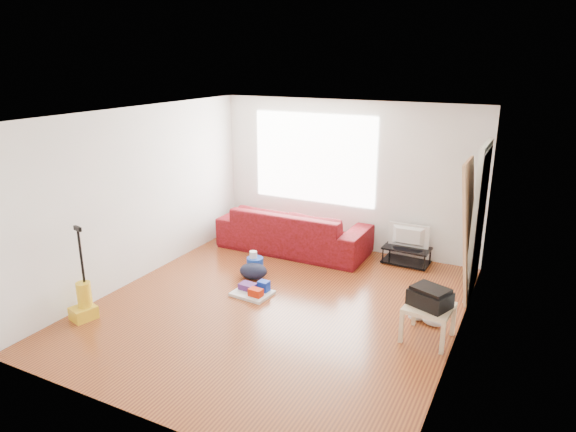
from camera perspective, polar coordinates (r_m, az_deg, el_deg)
The scene contains 13 objects.
room at distance 6.51m, azimuth -0.14°, elevation 0.33°, with size 4.51×5.01×2.51m.
sofa at distance 8.77m, azimuth 0.64°, elevation -3.78°, with size 2.52×0.98×0.73m, color #3C0701.
tv_stand at distance 8.37m, azimuth 13.03°, elevation -4.24°, with size 0.74×0.44×0.27m.
tv at distance 8.27m, azimuth 13.17°, elevation -2.24°, with size 0.64×0.08×0.37m, color black.
side_table at distance 6.21m, azimuth 15.38°, elevation -10.15°, with size 0.55×0.55×0.42m.
printer at distance 6.13m, azimuth 15.51°, elevation -8.67°, with size 0.53×0.47×0.23m.
bucket at distance 7.87m, azimuth -3.66°, elevation -6.36°, with size 0.25×0.25×0.25m, color #183DA9.
toilet_paper at distance 7.80m, azimuth -3.86°, elevation -5.16°, with size 0.11×0.11×0.10m, color silver.
cleaning_tray at distance 7.18m, azimuth -3.83°, elevation -8.29°, with size 0.55×0.46×0.19m.
backpack at distance 7.71m, azimuth -3.86°, elevation -6.90°, with size 0.42×0.33×0.23m, color black.
sneakers at distance 6.68m, azimuth 14.98°, elevation -11.01°, with size 0.45×0.23×0.10m.
vacuum at distance 6.98m, azimuth -21.76°, elevation -8.86°, with size 0.32×0.34×1.20m.
door_panel at distance 7.58m, azimuth 18.72°, elevation -8.28°, with size 0.04×0.76×1.89m, color tan.
Camera 1 is at (2.90, -5.40, 3.15)m, focal length 32.00 mm.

